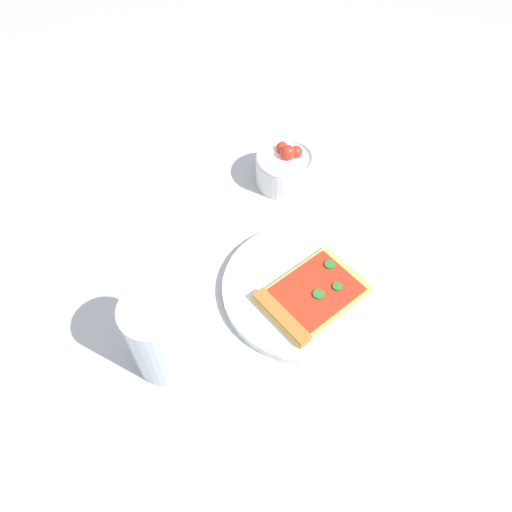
{
  "coord_description": "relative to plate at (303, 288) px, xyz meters",
  "views": [
    {
      "loc": [
        0.16,
        -0.41,
        0.59
      ],
      "look_at": [
        -0.04,
        -0.04,
        0.03
      ],
      "focal_mm": 33.84,
      "sensor_mm": 36.0,
      "label": 1
    }
  ],
  "objects": [
    {
      "name": "salad_bowl",
      "position": [
        -0.12,
        0.19,
        0.02
      ],
      "size": [
        0.1,
        0.1,
        0.07
      ],
      "color": "white",
      "rests_on": "ground_plane"
    },
    {
      "name": "pizza_slice_main",
      "position": [
        0.02,
        -0.02,
        0.01
      ],
      "size": [
        0.15,
        0.17,
        0.01
      ],
      "color": "#E5B256",
      "rests_on": "plate"
    },
    {
      "name": "plate",
      "position": [
        0.0,
        0.0,
        0.0
      ],
      "size": [
        0.23,
        0.23,
        0.01
      ],
      "primitive_type": "cylinder",
      "color": "silver",
      "rests_on": "ground_plane"
    },
    {
      "name": "ground_plane",
      "position": [
        -0.03,
        0.04,
        -0.01
      ],
      "size": [
        2.4,
        2.4,
        0.0
      ],
      "primitive_type": "plane",
      "color": "#B2B7BC",
      "rests_on": "ground"
    },
    {
      "name": "soda_glass",
      "position": [
        -0.11,
        -0.18,
        0.05
      ],
      "size": [
        0.08,
        0.08,
        0.12
      ],
      "color": "silver",
      "rests_on": "ground_plane"
    }
  ]
}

